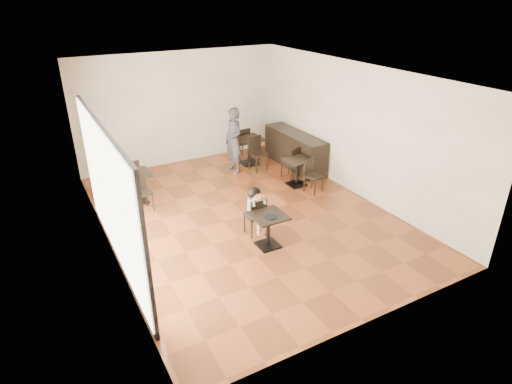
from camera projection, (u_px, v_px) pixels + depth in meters
floor at (246, 215)px, 9.83m from camera, size 6.00×8.00×0.01m
ceiling at (244, 73)px, 8.45m from camera, size 6.00×8.00×0.01m
wall_back at (181, 108)px, 12.30m from camera, size 6.00×0.01×3.20m
wall_front at (378, 235)px, 5.98m from camera, size 6.00×0.01×3.20m
wall_left at (100, 177)px, 7.83m from camera, size 0.01×8.00×3.20m
wall_right at (354, 130)px, 10.45m from camera, size 0.01×8.00×3.20m
storefront_window at (110, 197)px, 7.53m from camera, size 0.04×4.50×2.60m
child_table at (268, 231)px, 8.52m from camera, size 0.67×0.67×0.71m
child_chair at (255, 216)px, 8.92m from camera, size 0.38×0.38×0.85m
child at (255, 211)px, 8.88m from camera, size 0.38×0.54×1.07m
plate at (271, 217)px, 8.28m from camera, size 0.24×0.24×0.01m
pizza_slice at (259, 198)px, 8.56m from camera, size 0.25×0.19×0.06m
adult_patron at (233, 140)px, 11.83m from camera, size 0.50×0.70×1.83m
cafe_table_mid at (297, 172)px, 11.20m from camera, size 0.86×0.86×0.72m
cafe_table_left at (136, 187)px, 10.31m from camera, size 0.83×0.83×0.76m
cafe_table_back at (249, 151)px, 12.58m from camera, size 0.82×0.82×0.80m
chair_mid_a at (290, 162)px, 11.67m from camera, size 0.49×0.49×0.87m
chair_mid_b at (314, 176)px, 10.80m from camera, size 0.49×0.49×0.87m
chair_left_a at (130, 177)px, 10.71m from camera, size 0.47×0.47×0.91m
chair_left_b at (142, 193)px, 9.84m from camera, size 0.47×0.47×0.91m
chair_back_a at (241, 143)px, 12.97m from camera, size 0.47×0.47×0.96m
chair_back_b at (258, 154)px, 12.11m from camera, size 0.47×0.47×0.96m
service_counter at (295, 150)px, 12.35m from camera, size 0.60×2.40×1.00m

